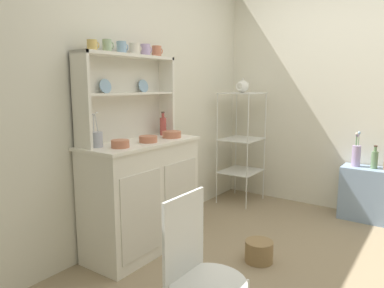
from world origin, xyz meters
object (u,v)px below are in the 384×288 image
at_px(utensil_jar, 97,139).
at_px(oil_bottle, 375,159).
at_px(cup_gold_0, 92,45).
at_px(wire_chair, 198,266).
at_px(hutch_cabinet, 143,195).
at_px(flower_vase, 356,155).
at_px(jam_bottle, 163,126).
at_px(porcelain_teapot, 243,86).
at_px(side_shelf_blue, 366,194).
at_px(bowl_mixing_large, 120,144).
at_px(floor_basket, 259,251).
at_px(hutch_shelf_unit, 125,91).
at_px(bakers_rack, 242,134).

relative_size(utensil_jar, oil_bottle, 1.10).
bearing_deg(cup_gold_0, wire_chair, -110.33).
relative_size(hutch_cabinet, flower_vase, 2.89).
relative_size(jam_bottle, porcelain_teapot, 0.92).
xyz_separation_m(wire_chair, oil_bottle, (2.56, -0.36, 0.11)).
distance_m(jam_bottle, flower_vase, 1.97).
distance_m(side_shelf_blue, cup_gold_0, 2.93).
height_order(bowl_mixing_large, flower_vase, bowl_mixing_large).
distance_m(side_shelf_blue, oil_bottle, 0.36).
bearing_deg(floor_basket, flower_vase, -15.12).
distance_m(hutch_shelf_unit, flower_vase, 2.37).
height_order(bowl_mixing_large, utensil_jar, utensil_jar).
distance_m(jam_bottle, porcelain_teapot, 1.25).
bearing_deg(hutch_cabinet, side_shelf_blue, -38.23).
xyz_separation_m(hutch_shelf_unit, side_shelf_blue, (1.77, -1.56, -1.03)).
xyz_separation_m(side_shelf_blue, flower_vase, (0.00, 0.12, 0.39)).
bearing_deg(jam_bottle, hutch_shelf_unit, 168.47).
bearing_deg(bowl_mixing_large, flower_vase, -30.12).
bearing_deg(porcelain_teapot, utensil_jar, 175.18).
bearing_deg(utensil_jar, porcelain_teapot, -4.82).
height_order(hutch_shelf_unit, wire_chair, hutch_shelf_unit).
bearing_deg(bakers_rack, side_shelf_blue, -81.26).
relative_size(hutch_shelf_unit, bowl_mixing_large, 7.30).
bearing_deg(bowl_mixing_large, side_shelf_blue, -32.56).
relative_size(bakers_rack, oil_bottle, 5.47).
relative_size(side_shelf_blue, bowl_mixing_large, 4.10).
height_order(cup_gold_0, utensil_jar, cup_gold_0).
bearing_deg(utensil_jar, oil_bottle, -35.29).
relative_size(bakers_rack, side_shelf_blue, 2.36).
relative_size(side_shelf_blue, utensil_jar, 2.10).
bearing_deg(bakers_rack, flower_vase, -80.36).
bearing_deg(hutch_shelf_unit, wire_chair, -122.50).
bearing_deg(wire_chair, cup_gold_0, 72.21).
height_order(floor_basket, jam_bottle, jam_bottle).
distance_m(bakers_rack, wire_chair, 2.58).
relative_size(utensil_jar, porcelain_teapot, 1.12).
distance_m(hutch_shelf_unit, utensil_jar, 0.51).
relative_size(hutch_shelf_unit, wire_chair, 1.12).
height_order(hutch_shelf_unit, cup_gold_0, cup_gold_0).
bearing_deg(oil_bottle, hutch_cabinet, 140.83).
relative_size(side_shelf_blue, cup_gold_0, 6.27).
bearing_deg(hutch_shelf_unit, hutch_cabinet, -90.00).
xyz_separation_m(side_shelf_blue, bowl_mixing_large, (-2.07, 1.32, 0.66)).
distance_m(wire_chair, floor_basket, 1.23).
xyz_separation_m(hutch_shelf_unit, bowl_mixing_large, (-0.30, -0.24, -0.37)).
xyz_separation_m(cup_gold_0, jam_bottle, (0.72, -0.04, -0.63)).
height_order(floor_basket, utensil_jar, utensil_jar).
xyz_separation_m(wire_chair, jam_bottle, (1.17, 1.17, 0.47)).
bearing_deg(hutch_cabinet, flower_vase, -35.73).
distance_m(hutch_cabinet, cup_gold_0, 1.22).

